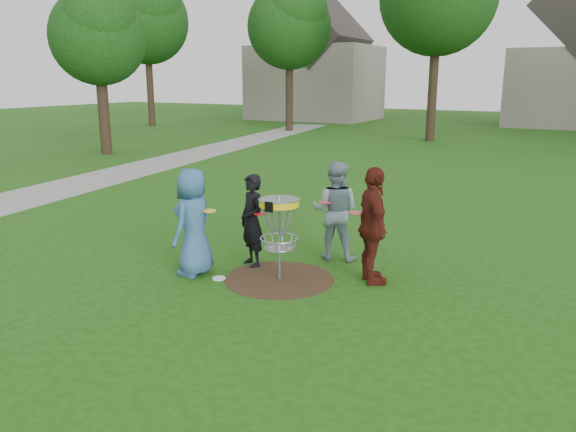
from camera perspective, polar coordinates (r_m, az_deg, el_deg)
The scene contains 11 objects.
ground at distance 9.24m, azimuth -0.88°, elevation -6.43°, with size 100.00×100.00×0.00m, color #19470F.
dirt_patch at distance 9.23m, azimuth -0.88°, elevation -6.41°, with size 1.80×1.80×0.01m, color #47331E.
concrete_path at distance 21.31m, azimuth -14.19°, elevation 4.88°, with size 2.20×40.00×0.02m, color #9E9E99.
player_blue at distance 9.36m, azimuth -9.61°, elevation -0.61°, with size 0.87×0.57×1.79m, color #315B88.
player_black at distance 9.69m, azimuth -3.68°, elevation -0.47°, with size 0.59×0.39×1.62m, color black.
player_grey at distance 10.06m, azimuth 4.81°, elevation 0.54°, with size 0.87×0.67×1.78m, color gray.
player_maroon at distance 8.91m, azimuth 8.63°, elevation -1.02°, with size 1.10×0.46×1.88m, color #501912.
disc_on_grass at distance 9.32m, azimuth -7.03°, elevation -6.30°, with size 0.22×0.22×0.02m, color white.
disc_golf_basket at distance 8.93m, azimuth -0.91°, elevation -0.29°, with size 0.66×0.67×1.38m.
held_discs at distance 9.27m, azimuth -0.06°, elevation 0.65°, with size 2.45×1.73×0.18m.
tree_row at distance 28.65m, azimuth 21.59°, elevation 19.02°, with size 51.20×17.42×9.90m.
Camera 1 is at (4.19, -7.57, 3.22)m, focal length 35.00 mm.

